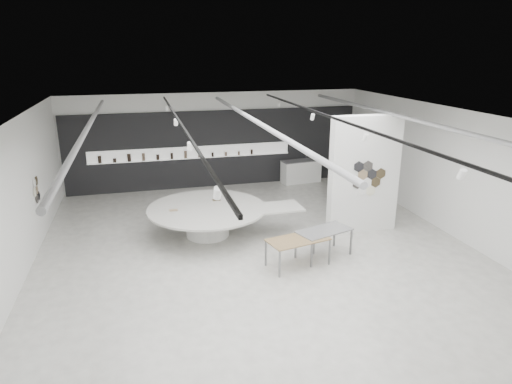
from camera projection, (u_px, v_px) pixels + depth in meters
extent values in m
cube|color=beige|center=(261.00, 256.00, 12.56)|extent=(12.00, 14.00, 0.01)
cube|color=silver|center=(261.00, 117.00, 11.41)|extent=(12.00, 14.00, 0.01)
cube|color=white|center=(216.00, 140.00, 18.45)|extent=(12.00, 0.01, 3.80)
cube|color=white|center=(412.00, 356.00, 5.52)|extent=(12.00, 0.01, 3.80)
cube|color=white|center=(458.00, 175.00, 13.43)|extent=(0.01, 14.00, 3.80)
cube|color=white|center=(11.00, 209.00, 10.55)|extent=(0.01, 14.00, 3.80)
cylinder|color=#939396|center=(87.00, 128.00, 10.92)|extent=(0.12, 12.00, 0.12)
cylinder|color=#939396|center=(256.00, 122.00, 11.93)|extent=(0.12, 12.00, 0.12)
cylinder|color=#939396|center=(399.00, 116.00, 12.93)|extent=(0.12, 12.00, 0.12)
cube|color=black|center=(181.00, 125.00, 10.96)|extent=(0.05, 13.00, 0.06)
cylinder|color=white|center=(217.00, 193.00, 6.41)|extent=(0.11, 0.18, 0.21)
cylinder|color=white|center=(190.00, 146.00, 9.45)|extent=(0.11, 0.18, 0.21)
cylinder|color=white|center=(176.00, 122.00, 12.49)|extent=(0.11, 0.18, 0.21)
cylinder|color=white|center=(167.00, 108.00, 15.54)|extent=(0.11, 0.18, 0.21)
cube|color=black|center=(335.00, 119.00, 11.92)|extent=(0.05, 13.00, 0.06)
cylinder|color=white|center=(462.00, 174.00, 7.36)|extent=(0.11, 0.18, 0.21)
cylinder|color=white|center=(365.00, 137.00, 10.41)|extent=(0.11, 0.18, 0.21)
cylinder|color=white|center=(313.00, 117.00, 13.45)|extent=(0.11, 0.18, 0.21)
cylinder|color=white|center=(279.00, 104.00, 16.50)|extent=(0.11, 0.18, 0.21)
cylinder|color=black|center=(37.00, 199.00, 13.03)|extent=(0.03, 0.28, 0.28)
cylinder|color=black|center=(39.00, 196.00, 13.27)|extent=(0.03, 0.28, 0.28)
cylinder|color=#887053|center=(37.00, 190.00, 13.08)|extent=(0.03, 0.28, 0.28)
cylinder|color=white|center=(35.00, 192.00, 12.84)|extent=(0.03, 0.28, 0.28)
cylinder|color=white|center=(35.00, 183.00, 12.89)|extent=(0.03, 0.28, 0.28)
cylinder|color=#413620|center=(36.00, 181.00, 13.13)|extent=(0.03, 0.28, 0.28)
cube|color=black|center=(216.00, 149.00, 18.50)|extent=(11.80, 0.10, 3.10)
cube|color=white|center=(192.00, 152.00, 18.21)|extent=(8.00, 0.06, 0.46)
cube|color=white|center=(193.00, 158.00, 18.23)|extent=(8.00, 0.18, 0.02)
cylinder|color=black|center=(100.00, 159.00, 17.33)|extent=(0.13, 0.13, 0.29)
cylinder|color=black|center=(115.00, 160.00, 17.48)|extent=(0.13, 0.13, 0.15)
cylinder|color=black|center=(129.00, 158.00, 17.59)|extent=(0.14, 0.14, 0.30)
cylinder|color=brown|center=(144.00, 157.00, 17.72)|extent=(0.12, 0.12, 0.29)
cylinder|color=black|center=(158.00, 157.00, 17.87)|extent=(0.12, 0.12, 0.21)
cylinder|color=black|center=(172.00, 156.00, 17.99)|extent=(0.10, 0.10, 0.25)
cylinder|color=brown|center=(186.00, 154.00, 18.11)|extent=(0.12, 0.12, 0.30)
cylinder|color=brown|center=(199.00, 154.00, 18.24)|extent=(0.10, 0.10, 0.31)
cylinder|color=black|center=(213.00, 155.00, 18.39)|extent=(0.09, 0.09, 0.17)
cylinder|color=brown|center=(226.00, 154.00, 18.52)|extent=(0.10, 0.10, 0.16)
cylinder|color=brown|center=(239.00, 153.00, 18.65)|extent=(0.09, 0.09, 0.15)
cylinder|color=black|center=(252.00, 152.00, 18.78)|extent=(0.09, 0.09, 0.21)
cube|color=white|center=(364.00, 175.00, 13.78)|extent=(2.20, 0.35, 3.60)
cylinder|color=white|center=(367.00, 183.00, 13.66)|extent=(0.34, 0.03, 0.34)
cylinder|color=#413620|center=(376.00, 182.00, 13.73)|extent=(0.34, 0.03, 0.34)
cylinder|color=black|center=(358.00, 184.00, 13.59)|extent=(0.34, 0.03, 0.34)
cylinder|color=black|center=(372.00, 174.00, 13.62)|extent=(0.34, 0.03, 0.34)
cylinder|color=#887053|center=(363.00, 175.00, 13.55)|extent=(0.34, 0.03, 0.34)
cylinder|color=white|center=(370.00, 191.00, 13.78)|extent=(0.34, 0.03, 0.34)
cylinder|color=white|center=(362.00, 191.00, 13.71)|extent=(0.34, 0.03, 0.34)
cylinder|color=#413620|center=(381.00, 174.00, 13.69)|extent=(0.34, 0.03, 0.34)
cylinder|color=black|center=(368.00, 166.00, 13.51)|extent=(0.34, 0.03, 0.34)
cylinder|color=black|center=(359.00, 167.00, 13.44)|extent=(0.34, 0.03, 0.34)
cylinder|color=white|center=(207.00, 222.00, 13.80)|extent=(1.32, 1.32, 0.84)
cylinder|color=#B9B8AF|center=(207.00, 208.00, 13.66)|extent=(3.64, 3.64, 0.06)
cube|color=#B9B8AF|center=(275.00, 208.00, 13.71)|extent=(1.61, 1.02, 0.05)
cube|color=#887053|center=(174.00, 210.00, 13.39)|extent=(0.25, 0.18, 0.01)
cube|color=#413620|center=(216.00, 200.00, 14.30)|extent=(0.25, 0.18, 0.01)
cube|color=olive|center=(298.00, 239.00, 11.79)|extent=(1.73, 1.13, 0.03)
cube|color=slate|center=(280.00, 264.00, 11.27)|extent=(0.05, 0.05, 0.72)
cube|color=slate|center=(266.00, 253.00, 11.88)|extent=(0.05, 0.05, 0.72)
cube|color=slate|center=(329.00, 252.00, 11.93)|extent=(0.05, 0.05, 0.72)
cube|color=slate|center=(314.00, 242.00, 12.54)|extent=(0.05, 0.05, 0.72)
cube|color=slate|center=(324.00, 231.00, 12.31)|extent=(1.66, 1.19, 0.03)
cube|color=slate|center=(312.00, 254.00, 11.79)|extent=(0.05, 0.05, 0.74)
cube|color=slate|center=(296.00, 245.00, 12.32)|extent=(0.05, 0.05, 0.74)
cube|color=slate|center=(351.00, 242.00, 12.53)|extent=(0.05, 0.05, 0.74)
cube|color=slate|center=(334.00, 234.00, 13.06)|extent=(0.05, 0.05, 0.74)
cube|color=white|center=(301.00, 172.00, 19.31)|extent=(1.70, 0.81, 0.92)
cube|color=slate|center=(301.00, 161.00, 19.16)|extent=(1.74, 0.86, 0.03)
cylinder|color=silver|center=(306.00, 155.00, 19.35)|extent=(0.03, 0.03, 0.37)
cylinder|color=silver|center=(305.00, 151.00, 19.27)|extent=(0.17, 0.04, 0.02)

